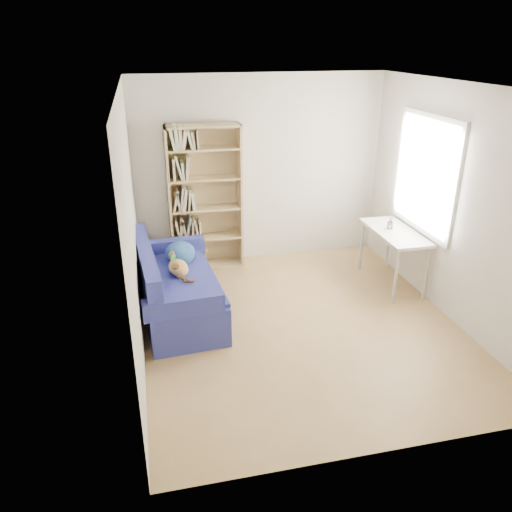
# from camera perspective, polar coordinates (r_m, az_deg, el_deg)

# --- Properties ---
(ground) EXTENTS (4.00, 4.00, 0.00)m
(ground) POSITION_cam_1_polar(r_m,az_deg,el_deg) (5.80, 4.99, -7.70)
(ground) COLOR #9A7645
(ground) RESTS_ON ground
(room_shell) EXTENTS (3.54, 4.04, 2.62)m
(room_shell) POSITION_cam_1_polar(r_m,az_deg,el_deg) (5.20, 6.57, 8.21)
(room_shell) COLOR silver
(room_shell) RESTS_ON ground
(sofa) EXTENTS (0.97, 1.81, 0.86)m
(sofa) POSITION_cam_1_polar(r_m,az_deg,el_deg) (5.91, -9.24, -3.60)
(sofa) COLOR navy
(sofa) RESTS_ON ground
(bookshelf) EXTENTS (0.99, 0.31, 1.99)m
(bookshelf) POSITION_cam_1_polar(r_m,az_deg,el_deg) (6.89, -5.79, 5.88)
(bookshelf) COLOR tan
(bookshelf) RESTS_ON ground
(desk) EXTENTS (0.51, 1.11, 0.75)m
(desk) POSITION_cam_1_polar(r_m,az_deg,el_deg) (6.64, 15.56, 2.12)
(desk) COLOR silver
(desk) RESTS_ON ground
(pen_cup) EXTENTS (0.08, 0.08, 0.15)m
(pen_cup) POSITION_cam_1_polar(r_m,az_deg,el_deg) (6.65, 15.06, 3.48)
(pen_cup) COLOR white
(pen_cup) RESTS_ON desk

